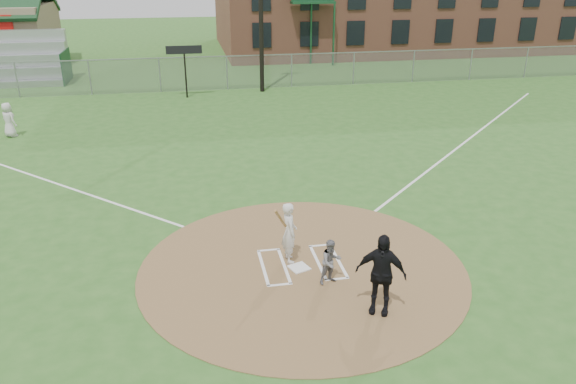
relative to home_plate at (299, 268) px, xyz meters
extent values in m
plane|color=#2D5E20|center=(0.09, 0.05, -0.04)|extent=(140.00, 140.00, 0.00)
cylinder|color=olive|center=(0.09, 0.05, -0.03)|extent=(8.40, 8.40, 0.02)
cube|color=white|center=(0.00, 0.00, 0.00)|extent=(0.59, 0.59, 0.03)
cube|color=white|center=(9.09, 9.05, -0.03)|extent=(17.04, 17.04, 0.01)
cube|color=white|center=(-8.91, 9.05, -0.03)|extent=(17.04, 17.04, 0.01)
imported|color=slate|center=(0.62, -0.81, 0.56)|extent=(0.67, 0.59, 1.15)
imported|color=black|center=(1.37, -2.18, 0.94)|extent=(1.21, 0.93, 1.91)
imported|color=silver|center=(-10.34, 13.86, 0.73)|extent=(0.89, 0.86, 1.54)
cube|color=white|center=(-0.91, 0.20, -0.01)|extent=(0.08, 1.80, 0.01)
cube|color=white|center=(-0.36, 0.20, -0.01)|extent=(0.08, 1.80, 0.01)
cube|color=white|center=(-0.63, 1.10, -0.01)|extent=(0.62, 0.08, 0.01)
cube|color=white|center=(-0.63, -0.70, -0.01)|extent=(0.62, 0.08, 0.01)
cube|color=white|center=(1.09, 0.20, -0.01)|extent=(0.08, 1.80, 0.01)
cube|color=white|center=(0.54, 0.20, -0.01)|extent=(0.08, 1.80, 0.01)
cube|color=white|center=(0.81, 1.10, -0.01)|extent=(0.62, 0.08, 0.01)
cube|color=white|center=(0.81, -0.70, -0.01)|extent=(0.62, 0.08, 0.01)
imported|color=silver|center=(-0.17, 0.46, 0.81)|extent=(0.42, 0.62, 1.64)
cylinder|color=olive|center=(-0.47, 0.06, 1.41)|extent=(0.42, 0.52, 0.70)
cube|color=slate|center=(0.09, 22.05, 0.96)|extent=(56.00, 0.03, 2.00)
cube|color=gray|center=(0.09, 22.05, 1.96)|extent=(56.00, 0.06, 0.06)
cube|color=gray|center=(0.09, 22.05, 0.96)|extent=(56.08, 0.08, 2.00)
cube|color=#194728|center=(-9.91, 26.25, 0.96)|extent=(0.08, 3.20, 2.00)
cube|color=#194728|center=(7.09, 29.39, 4.46)|extent=(3.20, 1.00, 0.15)
cube|color=#194728|center=(7.09, 29.89, 2.21)|extent=(0.12, 0.12, 4.50)
cube|color=#194728|center=(8.59, 28.94, 2.21)|extent=(0.12, 0.12, 4.50)
cylinder|color=black|center=(-2.41, 20.25, 1.26)|extent=(0.10, 0.10, 2.60)
cube|color=black|center=(-2.41, 20.25, 2.66)|extent=(2.00, 0.10, 0.45)
camera|label=1|loc=(-2.61, -12.30, 7.32)|focal=35.00mm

